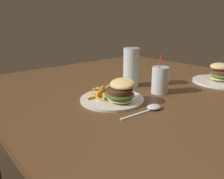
% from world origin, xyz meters
% --- Properties ---
extents(dining_table, '(1.65, 1.37, 0.72)m').
position_xyz_m(dining_table, '(0.00, 0.00, 0.65)').
color(dining_table, brown).
rests_on(dining_table, ground_plane).
extents(meal_plate_near, '(0.26, 0.26, 0.11)m').
position_xyz_m(meal_plate_near, '(-0.01, -0.25, 0.76)').
color(meal_plate_near, silver).
rests_on(meal_plate_near, dining_table).
extents(beer_glass, '(0.08, 0.08, 0.19)m').
position_xyz_m(beer_glass, '(-0.14, -0.04, 0.81)').
color(beer_glass, silver).
rests_on(beer_glass, dining_table).
extents(juice_glass, '(0.08, 0.08, 0.18)m').
position_xyz_m(juice_glass, '(0.03, -0.02, 0.78)').
color(juice_glass, silver).
rests_on(juice_glass, dining_table).
extents(spoon, '(0.05, 0.19, 0.02)m').
position_xyz_m(spoon, '(0.13, -0.20, 0.73)').
color(spoon, silver).
rests_on(spoon, dining_table).
extents(meal_plate_far, '(0.28, 0.28, 0.11)m').
position_xyz_m(meal_plate_far, '(0.13, 0.36, 0.75)').
color(meal_plate_far, silver).
rests_on(meal_plate_far, dining_table).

